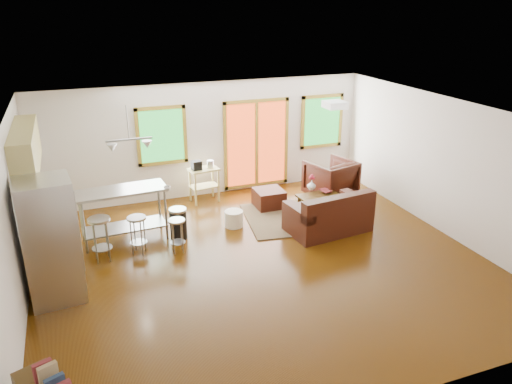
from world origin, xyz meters
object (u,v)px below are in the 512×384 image
object	(u,v)px
rug	(302,216)
armchair	(331,177)
loveseat	(329,216)
island	(123,206)
ottoman	(269,198)
coffee_table	(319,198)
kitchen_cart	(203,173)
refrigerator	(51,241)

from	to	relation	value
rug	armchair	size ratio (longest dim) A/B	2.38
loveseat	island	bearing A→B (deg)	158.43
ottoman	coffee_table	bearing A→B (deg)	-32.27
kitchen_cart	ottoman	bearing A→B (deg)	-33.21
coffee_table	ottoman	distance (m)	1.10
rug	refrigerator	world-z (taller)	refrigerator
armchair	ottoman	size ratio (longest dim) A/B	1.62
loveseat	kitchen_cart	bearing A→B (deg)	122.14
island	kitchen_cart	world-z (taller)	island
loveseat	refrigerator	size ratio (longest dim) A/B	0.87
coffee_table	refrigerator	xyz separation A→B (m)	(-5.26, -1.56, 0.64)
loveseat	island	size ratio (longest dim) A/B	1.00
rug	loveseat	bearing A→B (deg)	-76.66
armchair	ottoman	bearing A→B (deg)	-13.22
rug	ottoman	xyz separation A→B (m)	(-0.46, 0.74, 0.19)
rug	kitchen_cart	xyz separation A→B (m)	(-1.71, 1.56, 0.66)
loveseat	island	world-z (taller)	island
armchair	ottoman	distance (m)	1.56
armchair	kitchen_cart	world-z (taller)	kitchen_cart
coffee_table	ottoman	world-z (taller)	ottoman
rug	ottoman	bearing A→B (deg)	121.45
loveseat	armchair	world-z (taller)	armchair
coffee_table	armchair	xyz separation A→B (m)	(0.61, 0.64, 0.18)
coffee_table	island	bearing A→B (deg)	179.25
kitchen_cart	armchair	bearing A→B (deg)	-15.34
coffee_table	island	world-z (taller)	island
rug	refrigerator	bearing A→B (deg)	-163.65
rug	coffee_table	bearing A→B (deg)	18.55
rug	armchair	bearing A→B (deg)	36.51
loveseat	ottoman	distance (m)	1.68
coffee_table	kitchen_cart	world-z (taller)	kitchen_cart
ottoman	kitchen_cart	bearing A→B (deg)	146.79
island	rug	bearing A→B (deg)	-3.37
rug	loveseat	xyz separation A→B (m)	(0.19, -0.80, 0.32)
refrigerator	island	world-z (taller)	refrigerator
loveseat	refrigerator	xyz separation A→B (m)	(-4.98, -0.60, 0.62)
coffee_table	armchair	bearing A→B (deg)	46.56
armchair	ottoman	xyz separation A→B (m)	(-1.53, -0.05, -0.29)
loveseat	island	xyz separation A→B (m)	(-3.78, 1.01, 0.37)
rug	loveseat	size ratio (longest dim) A/B	1.40
rug	island	xyz separation A→B (m)	(-3.59, 0.21, 0.69)
ottoman	island	size ratio (longest dim) A/B	0.36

